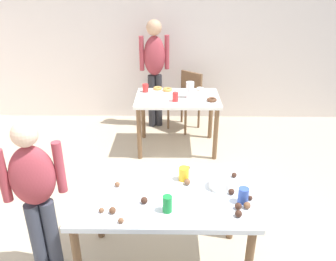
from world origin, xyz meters
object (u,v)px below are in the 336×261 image
dining_table_near (164,202)px  pitcher_far (190,90)px  dining_table_far (177,105)px  person_adult_far (155,64)px  chair_far_table (187,97)px  soda_can (167,204)px  mixing_bowl (220,183)px  person_girl_near (36,191)px

dining_table_near → pitcher_far: bearing=82.3°
dining_table_far → person_adult_far: bearing=114.0°
dining_table_far → person_adult_far: (-0.34, 0.76, 0.35)m
chair_far_table → person_adult_far: size_ratio=0.53×
chair_far_table → soda_can: 3.11m
mixing_bowl → soda_can: soda_can is taller
dining_table_far → pitcher_far: pitcher_far is taller
dining_table_far → mixing_bowl: bearing=-81.8°
person_girl_near → soda_can: size_ratio=11.06×
person_adult_far → pitcher_far: 0.94m
soda_can → dining_table_far: bearing=87.7°
mixing_bowl → soda_can: bearing=-143.7°
mixing_bowl → soda_can: 0.49m
soda_can → pitcher_far: (0.26, 2.34, 0.05)m
dining_table_near → dining_table_far: (0.13, 2.14, -0.02)m
person_adult_far → pitcher_far: bearing=-57.4°
dining_table_far → person_adult_far: size_ratio=0.67×
person_adult_far → pitcher_far: person_adult_far is taller
dining_table_near → pitcher_far: size_ratio=6.19×
soda_can → pitcher_far: bearing=83.7°
pitcher_far → dining_table_near: bearing=-97.7°
chair_far_table → mixing_bowl: bearing=-87.1°
person_girl_near → pitcher_far: bearing=60.6°
mixing_bowl → person_adult_far: bearing=102.6°
person_girl_near → chair_far_table: bearing=67.2°
person_girl_near → person_adult_far: person_adult_far is taller
chair_far_table → mixing_bowl: 2.81m
soda_can → pitcher_far: size_ratio=0.57×
person_girl_near → dining_table_far: bearing=64.2°
person_adult_far → mixing_bowl: person_adult_far is taller
dining_table_near → pitcher_far: pitcher_far is taller
dining_table_far → person_girl_near: (-1.07, -2.20, 0.15)m
person_adult_far → chair_far_table: bearing=-4.8°
mixing_bowl → person_girl_near: bearing=-174.7°
chair_far_table → soda_can: soda_can is taller
dining_table_near → mixing_bowl: 0.45m
chair_far_table → person_girl_near: 3.18m
dining_table_near → mixing_bowl: bearing=8.8°
chair_far_table → soda_can: size_ratio=7.13×
dining_table_near → dining_table_far: 2.15m
dining_table_far → soda_can: size_ratio=9.05×
mixing_bowl → dining_table_near: bearing=-171.2°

